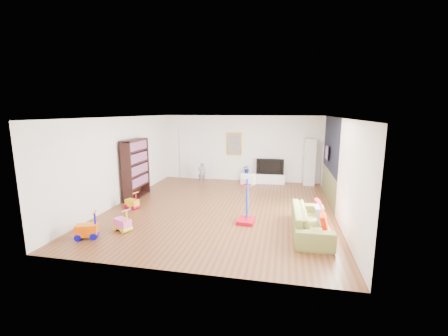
% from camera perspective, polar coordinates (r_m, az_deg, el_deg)
% --- Properties ---
extents(floor, '(6.50, 7.50, 0.00)m').
position_cam_1_polar(floor, '(9.13, -0.51, -7.57)').
color(floor, brown).
rests_on(floor, ground).
extents(ceiling, '(6.50, 7.50, 0.00)m').
position_cam_1_polar(ceiling, '(8.67, -0.54, 9.62)').
color(ceiling, white).
rests_on(ceiling, ground).
extents(wall_back, '(6.50, 0.00, 2.70)m').
position_cam_1_polar(wall_back, '(12.45, 3.10, 3.74)').
color(wall_back, white).
rests_on(wall_back, ground).
extents(wall_front, '(6.50, 0.00, 2.70)m').
position_cam_1_polar(wall_front, '(5.29, -9.11, -6.15)').
color(wall_front, silver).
rests_on(wall_front, ground).
extents(wall_left, '(0.00, 7.50, 2.70)m').
position_cam_1_polar(wall_left, '(9.99, -19.08, 1.41)').
color(wall_left, silver).
rests_on(wall_left, ground).
extents(wall_right, '(0.00, 7.50, 2.70)m').
position_cam_1_polar(wall_right, '(8.73, 20.83, 0.00)').
color(wall_right, silver).
rests_on(wall_right, ground).
extents(navy_accent, '(0.01, 3.20, 1.70)m').
position_cam_1_polar(navy_accent, '(10.03, 19.70, 4.29)').
color(navy_accent, black).
rests_on(navy_accent, wall_right).
extents(olive_wainscot, '(0.01, 3.20, 1.00)m').
position_cam_1_polar(olive_wainscot, '(10.25, 19.22, -3.22)').
color(olive_wainscot, brown).
rests_on(olive_wainscot, wall_right).
extents(doorway, '(1.45, 0.06, 2.10)m').
position_cam_1_polar(doorway, '(12.87, -5.35, 2.59)').
color(doorway, white).
rests_on(doorway, ground).
extents(painting_back, '(0.62, 0.06, 0.92)m').
position_cam_1_polar(painting_back, '(12.43, 1.94, 4.66)').
color(painting_back, gold).
rests_on(painting_back, wall_back).
extents(artwork_right, '(0.04, 0.56, 0.46)m').
position_cam_1_polar(artwork_right, '(10.25, 19.08, 2.76)').
color(artwork_right, '#7F3F8C').
rests_on(artwork_right, wall_right).
extents(media_console, '(1.64, 0.49, 0.38)m').
position_cam_1_polar(media_console, '(12.25, 7.65, -1.97)').
color(media_console, white).
rests_on(media_console, ground).
extents(tall_cabinet, '(0.43, 0.43, 1.83)m').
position_cam_1_polar(tall_cabinet, '(12.16, 16.00, 1.08)').
color(tall_cabinet, silver).
rests_on(tall_cabinet, ground).
extents(bookshelf, '(0.39, 1.36, 1.97)m').
position_cam_1_polar(bookshelf, '(10.34, -16.47, -0.20)').
color(bookshelf, black).
rests_on(bookshelf, ground).
extents(sofa, '(0.87, 2.12, 0.61)m').
position_cam_1_polar(sofa, '(7.49, 16.21, -9.71)').
color(sofa, olive).
rests_on(sofa, ground).
extents(basketball_hoop, '(0.47, 0.56, 1.27)m').
position_cam_1_polar(basketball_hoop, '(7.79, 4.24, -5.97)').
color(basketball_hoop, '#AB0416').
rests_on(basketball_hoop, ground).
extents(ride_on_yellow, '(0.44, 0.34, 0.52)m').
position_cam_1_polar(ride_on_yellow, '(9.40, -17.14, -5.87)').
color(ride_on_yellow, '#EBAF10').
rests_on(ride_on_yellow, ground).
extents(ride_on_orange, '(0.54, 0.45, 0.62)m').
position_cam_1_polar(ride_on_orange, '(7.62, -24.78, -9.91)').
color(ride_on_orange, '#FF5A00').
rests_on(ride_on_orange, ground).
extents(ride_on_pink, '(0.49, 0.41, 0.56)m').
position_cam_1_polar(ride_on_pink, '(7.79, -18.83, -9.29)').
color(ride_on_pink, '#EF57B4').
rests_on(ride_on_pink, ground).
extents(child, '(0.37, 0.32, 0.84)m').
position_cam_1_polar(child, '(12.12, -4.27, -0.92)').
color(child, slate).
rests_on(child, ground).
extents(tv, '(1.09, 0.15, 0.63)m').
position_cam_1_polar(tv, '(12.20, 8.78, 0.36)').
color(tv, black).
rests_on(tv, media_console).
extents(vase_plant, '(0.39, 0.35, 0.36)m').
position_cam_1_polar(vase_plant, '(12.21, 4.40, -0.17)').
color(vase_plant, '#031B8B').
rests_on(vase_plant, media_console).
extents(pillow_left, '(0.16, 0.40, 0.38)m').
position_cam_1_polar(pillow_left, '(6.92, 18.59, -10.00)').
color(pillow_left, red).
rests_on(pillow_left, sofa).
extents(pillow_center, '(0.12, 0.41, 0.41)m').
position_cam_1_polar(pillow_center, '(7.44, 17.61, -8.49)').
color(pillow_center, silver).
rests_on(pillow_center, sofa).
extents(pillow_right, '(0.14, 0.38, 0.37)m').
position_cam_1_polar(pillow_right, '(8.01, 17.62, -7.10)').
color(pillow_right, red).
rests_on(pillow_right, sofa).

